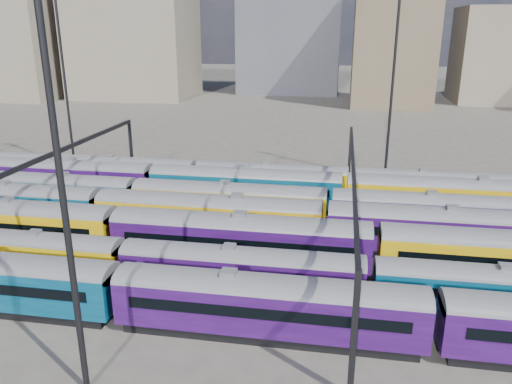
% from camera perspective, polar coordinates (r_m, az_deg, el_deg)
% --- Properties ---
extents(ground, '(500.00, 500.00, 0.00)m').
position_cam_1_polar(ground, '(48.96, -1.32, -5.79)').
color(ground, '#47423C').
rests_on(ground, ground).
extents(rake_0, '(127.22, 3.10, 5.23)m').
position_cam_1_polar(rake_0, '(34.20, 19.80, -13.09)').
color(rake_0, black).
rests_on(rake_0, ground).
extents(rake_1, '(134.87, 2.82, 4.74)m').
position_cam_1_polar(rake_1, '(38.72, -1.69, -8.53)').
color(rake_1, black).
rests_on(rake_1, ground).
extents(rake_2, '(136.97, 3.34, 5.64)m').
position_cam_1_polar(rake_2, '(42.53, 13.51, -5.81)').
color(rake_2, black).
rests_on(rake_2, ground).
extents(rake_3, '(134.48, 3.28, 5.53)m').
position_cam_1_polar(rake_3, '(47.06, 7.90, -3.15)').
color(rake_3, black).
rests_on(rake_3, ground).
extents(rake_4, '(126.40, 3.08, 5.19)m').
position_cam_1_polar(rake_4, '(51.81, 8.40, -1.36)').
color(rake_4, black).
rests_on(rake_4, ground).
extents(rake_5, '(112.36, 3.29, 5.55)m').
position_cam_1_polar(rake_5, '(57.47, -1.25, 1.00)').
color(rake_5, black).
rests_on(rake_5, ground).
extents(rake_6, '(96.33, 2.82, 4.74)m').
position_cam_1_polar(rake_6, '(67.33, -14.84, 2.59)').
color(rake_6, black).
rests_on(rake_6, ground).
extents(gantry_1, '(0.35, 40.35, 8.03)m').
position_cam_1_polar(gantry_1, '(54.05, -22.70, 2.73)').
color(gantry_1, black).
rests_on(gantry_1, ground).
extents(gantry_2, '(0.35, 40.35, 8.03)m').
position_cam_1_polar(gantry_2, '(45.81, 10.99, 1.23)').
color(gantry_2, black).
rests_on(gantry_2, ground).
extents(mast_1, '(1.40, 0.50, 25.60)m').
position_cam_1_polar(mast_1, '(76.64, -21.11, 12.58)').
color(mast_1, black).
rests_on(mast_1, ground).
extents(mast_2, '(1.40, 0.50, 25.60)m').
position_cam_1_polar(mast_2, '(26.49, -21.75, 3.97)').
color(mast_2, black).
rests_on(mast_2, ground).
extents(mast_3, '(1.40, 0.50, 25.60)m').
position_cam_1_polar(mast_3, '(68.42, 15.41, 12.59)').
color(mast_3, black).
rests_on(mast_3, ground).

